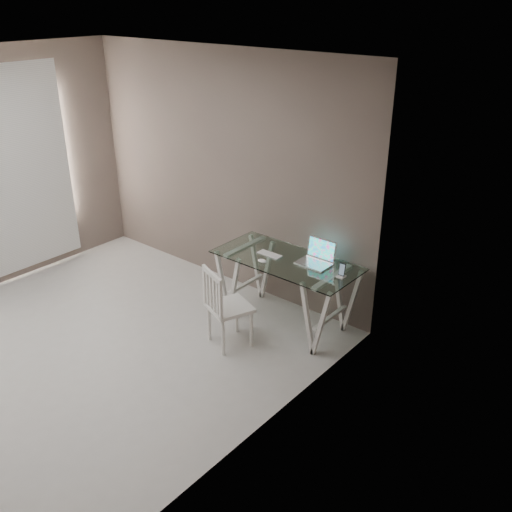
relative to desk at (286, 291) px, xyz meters
The scene contains 7 objects.
room 2.59m from the desk, 124.59° to the right, with size 4.50×4.52×2.71m.
desk is the anchor object (origin of this frame).
chair 0.75m from the desk, 107.37° to the right, with size 0.49×0.49×0.84m.
laptop 0.52m from the desk, 27.29° to the left, with size 0.33×0.27×0.23m.
keyboard 0.42m from the desk, behind, with size 0.28×0.12×0.01m, color silver.
mouse 0.46m from the desk, 125.70° to the right, with size 0.10×0.06×0.03m, color white.
phone_dock 0.75m from the desk, ahead, with size 0.08×0.08×0.14m.
Camera 1 is at (4.27, -2.34, 3.22)m, focal length 40.00 mm.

